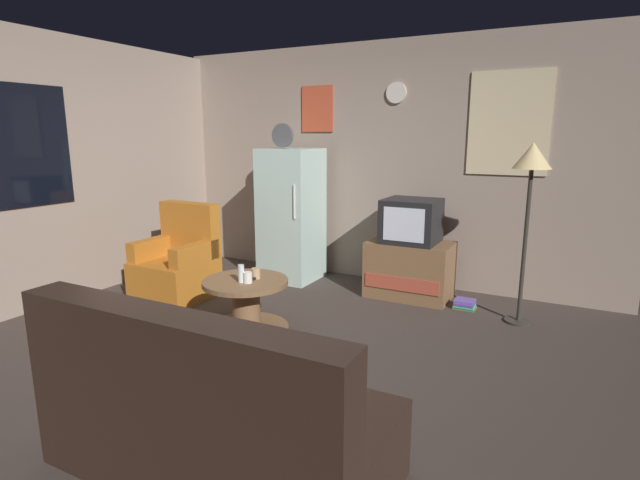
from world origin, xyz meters
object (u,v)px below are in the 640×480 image
remote_control (248,277)px  tv_stand (410,269)px  fridge (291,215)px  coffee_table (246,306)px  crt_tv (411,221)px  standing_lamp (531,170)px  couch (212,419)px  armchair (178,265)px  mug_ceramic_white (248,277)px  mug_ceramic_tan (256,273)px  wine_glass (241,274)px  book_stack (465,304)px

remote_control → tv_stand: bearing=74.0°
fridge → coffee_table: bearing=-73.1°
crt_tv → standing_lamp: size_ratio=0.34×
tv_stand → couch: couch is taller
standing_lamp → remote_control: bearing=-148.4°
crt_tv → armchair: crt_tv is taller
mug_ceramic_white → armchair: 1.34m
tv_stand → mug_ceramic_tan: bearing=-121.1°
wine_glass → mug_ceramic_white: (0.05, 0.02, -0.03)m
tv_stand → book_stack: size_ratio=3.97×
mug_ceramic_white → standing_lamp: bearing=34.4°
coffee_table → armchair: 1.25m
tv_stand → mug_ceramic_tan: tv_stand is taller
standing_lamp → remote_control: 2.56m
crt_tv → armchair: (-2.11, -1.11, -0.46)m
fridge → coffee_table: (0.47, -1.55, -0.53)m
mug_ceramic_tan → coffee_table: bearing=-126.8°
wine_glass → mug_ceramic_white: size_ratio=1.67×
armchair → couch: (2.11, -2.02, -0.03)m
fridge → crt_tv: bearing=-0.3°
standing_lamp → coffee_table: 2.67m
tv_stand → remote_control: bearing=-122.1°
wine_glass → coffee_table: bearing=101.1°
tv_stand → armchair: bearing=-152.3°
wine_glass → couch: bearing=-58.4°
coffee_table → book_stack: (1.54, 1.43, -0.18)m
couch → fridge: bearing=114.3°
armchair → book_stack: bearing=20.1°
fridge → tv_stand: size_ratio=2.11×
remote_control → couch: couch is taller
standing_lamp → book_stack: 1.41m
mug_ceramic_tan → armchair: 1.29m
remote_control → wine_glass: bearing=-67.7°
fridge → couch: (1.42, -3.14, -0.44)m
tv_stand → wine_glass: size_ratio=5.60×
couch → tv_stand: bearing=90.0°
wine_glass → mug_ceramic_tan: size_ratio=1.67×
armchair → wine_glass: bearing=-23.5°
armchair → couch: bearing=-43.8°
crt_tv → remote_control: (-0.94, -1.50, -0.33)m
crt_tv → tv_stand: bearing=28.3°
standing_lamp → book_stack: standing_lamp is taller
mug_ceramic_white → couch: 1.77m
mug_ceramic_tan → armchair: bearing=163.4°
fridge → tv_stand: fridge is taller
mug_ceramic_tan → armchair: (-1.22, 0.37, -0.16)m
fridge → book_stack: bearing=-3.5°
wine_glass → armchair: 1.30m
standing_lamp → mug_ceramic_tan: size_ratio=17.67×
tv_stand → wine_glass: 1.88m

